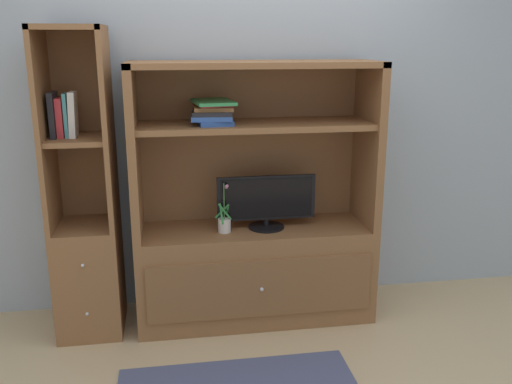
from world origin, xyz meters
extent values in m
plane|color=tan|center=(0.00, 0.00, 0.00)|extent=(8.00, 8.00, 0.00)
cube|color=#9EA8B2|center=(0.00, 0.75, 1.40)|extent=(6.00, 0.10, 2.80)
cube|color=brown|center=(0.00, 0.40, 0.31)|extent=(1.52, 0.49, 0.62)
cube|color=brown|center=(0.00, 0.14, 0.31)|extent=(1.39, 0.02, 0.37)
sphere|color=silver|center=(0.00, 0.13, 0.31)|extent=(0.02, 0.02, 0.02)
cube|color=brown|center=(-0.73, 0.40, 1.14)|extent=(0.05, 0.49, 1.04)
cube|color=brown|center=(0.73, 0.40, 1.14)|extent=(0.05, 0.49, 1.04)
cube|color=brown|center=(0.00, 0.64, 1.14)|extent=(1.52, 0.02, 1.04)
cube|color=brown|center=(0.00, 0.40, 1.64)|extent=(1.52, 0.49, 0.04)
cube|color=brown|center=(0.00, 0.40, 1.28)|extent=(1.42, 0.44, 0.04)
cylinder|color=black|center=(0.07, 0.38, 0.62)|extent=(0.23, 0.23, 0.01)
cylinder|color=black|center=(0.07, 0.38, 0.65)|extent=(0.03, 0.03, 0.05)
cube|color=black|center=(0.07, 0.38, 0.82)|extent=(0.63, 0.02, 0.29)
cube|color=black|center=(0.07, 0.37, 0.82)|extent=(0.58, 0.00, 0.26)
cylinder|color=beige|center=(-0.20, 0.34, 0.66)|extent=(0.08, 0.08, 0.09)
cylinder|color=#3D6B33|center=(-0.20, 0.34, 0.82)|extent=(0.01, 0.01, 0.23)
cube|color=#2D7A38|center=(-0.18, 0.34, 0.76)|extent=(0.01, 0.11, 0.08)
cube|color=#2D7A38|center=(-0.21, 0.36, 0.76)|extent=(0.11, 0.02, 0.10)
cube|color=#2D7A38|center=(-0.22, 0.34, 0.76)|extent=(0.02, 0.11, 0.14)
cube|color=#2D7A38|center=(-0.20, 0.32, 0.76)|extent=(0.09, 0.01, 0.12)
sphere|color=#C6729E|center=(-0.19, 0.34, 0.91)|extent=(0.02, 0.02, 0.02)
sphere|color=#C6729E|center=(-0.18, 0.34, 0.92)|extent=(0.02, 0.02, 0.02)
cube|color=#2D519E|center=(-0.25, 0.40, 1.31)|extent=(0.21, 0.32, 0.03)
cube|color=#2D519E|center=(-0.27, 0.41, 1.34)|extent=(0.25, 0.35, 0.03)
cube|color=black|center=(-0.26, 0.39, 1.37)|extent=(0.25, 0.31, 0.02)
cube|color=#A56638|center=(-0.25, 0.39, 1.39)|extent=(0.24, 0.25, 0.02)
cube|color=red|center=(-0.25, 0.41, 1.41)|extent=(0.21, 0.27, 0.01)
cube|color=#338C4C|center=(-0.25, 0.40, 1.43)|extent=(0.26, 0.36, 0.02)
cube|color=brown|center=(-1.05, 0.40, 0.35)|extent=(0.39, 0.45, 0.69)
sphere|color=silver|center=(-1.05, 0.17, 0.52)|extent=(0.02, 0.02, 0.02)
sphere|color=silver|center=(-1.05, 0.17, 0.21)|extent=(0.02, 0.02, 0.02)
cube|color=brown|center=(-1.23, 0.40, 1.28)|extent=(0.03, 0.45, 1.17)
cube|color=brown|center=(-0.87, 0.40, 1.28)|extent=(0.03, 0.45, 1.17)
cube|color=brown|center=(-1.05, 0.62, 1.28)|extent=(0.39, 0.02, 1.17)
cube|color=brown|center=(-1.05, 0.40, 1.22)|extent=(0.33, 0.40, 0.03)
cube|color=brown|center=(-1.05, 0.40, 1.85)|extent=(0.39, 0.45, 0.03)
cube|color=black|center=(-1.17, 0.40, 1.37)|extent=(0.03, 0.17, 0.26)
cube|color=red|center=(-1.14, 0.40, 1.35)|extent=(0.04, 0.12, 0.23)
cube|color=teal|center=(-1.10, 0.40, 1.36)|extent=(0.02, 0.12, 0.25)
cube|color=silver|center=(-1.06, 0.40, 1.37)|extent=(0.05, 0.14, 0.26)
camera|label=1|loc=(-0.52, -2.92, 1.78)|focal=38.75mm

